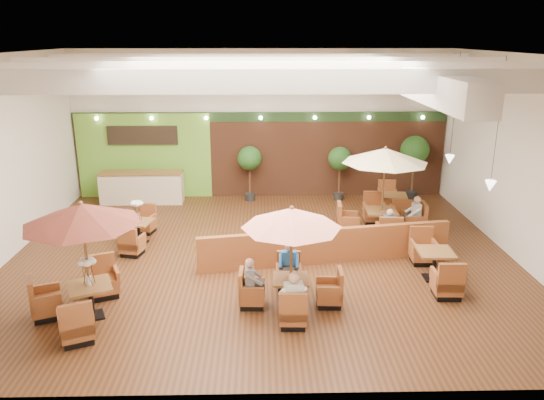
{
  "coord_description": "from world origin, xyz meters",
  "views": [
    {
      "loc": [
        -0.02,
        -13.78,
        5.95
      ],
      "look_at": [
        0.3,
        0.5,
        1.5
      ],
      "focal_mm": 35.0,
      "sensor_mm": 36.0,
      "label": 1
    }
  ],
  "objects_px": {
    "service_counter": "(142,187)",
    "table_1": "(291,238)",
    "table_2": "(384,176)",
    "diner_0": "(293,294)",
    "diner_1": "(289,261)",
    "diner_3": "(389,224)",
    "topiary_2": "(415,152)",
    "topiary_0": "(250,160)",
    "topiary_1": "(340,161)",
    "diner_2": "(252,277)",
    "table_3": "(139,228)",
    "table_5": "(393,206)",
    "diner_4": "(415,211)",
    "table_0": "(81,236)",
    "table_4": "(434,265)",
    "booth_divider": "(327,246)"
  },
  "relations": [
    {
      "from": "booth_divider",
      "to": "diner_0",
      "type": "height_order",
      "value": "diner_0"
    },
    {
      "from": "table_0",
      "to": "diner_3",
      "type": "relative_size",
      "value": 3.81
    },
    {
      "from": "topiary_2",
      "to": "diner_0",
      "type": "relative_size",
      "value": 3.0
    },
    {
      "from": "table_2",
      "to": "diner_0",
      "type": "height_order",
      "value": "table_2"
    },
    {
      "from": "diner_1",
      "to": "diner_3",
      "type": "height_order",
      "value": "diner_3"
    },
    {
      "from": "booth_divider",
      "to": "table_0",
      "type": "xyz_separation_m",
      "value": [
        -5.59,
        -2.81,
        1.43
      ]
    },
    {
      "from": "topiary_1",
      "to": "diner_1",
      "type": "height_order",
      "value": "topiary_1"
    },
    {
      "from": "diner_0",
      "to": "topiary_2",
      "type": "bearing_deg",
      "value": 53.49
    },
    {
      "from": "table_4",
      "to": "table_3",
      "type": "bearing_deg",
      "value": 163.79
    },
    {
      "from": "booth_divider",
      "to": "table_3",
      "type": "distance_m",
      "value": 5.64
    },
    {
      "from": "topiary_0",
      "to": "topiary_1",
      "type": "height_order",
      "value": "topiary_0"
    },
    {
      "from": "topiary_1",
      "to": "diner_3",
      "type": "bearing_deg",
      "value": -80.58
    },
    {
      "from": "table_1",
      "to": "table_3",
      "type": "relative_size",
      "value": 0.98
    },
    {
      "from": "table_0",
      "to": "table_3",
      "type": "relative_size",
      "value": 1.13
    },
    {
      "from": "topiary_0",
      "to": "diner_0",
      "type": "relative_size",
      "value": 2.55
    },
    {
      "from": "topiary_1",
      "to": "diner_2",
      "type": "bearing_deg",
      "value": -111.11
    },
    {
      "from": "table_5",
      "to": "diner_4",
      "type": "distance_m",
      "value": 1.85
    },
    {
      "from": "diner_4",
      "to": "topiary_1",
      "type": "bearing_deg",
      "value": 28.19
    },
    {
      "from": "table_0",
      "to": "table_4",
      "type": "height_order",
      "value": "table_0"
    },
    {
      "from": "topiary_1",
      "to": "diner_1",
      "type": "bearing_deg",
      "value": -107.31
    },
    {
      "from": "table_4",
      "to": "diner_0",
      "type": "height_order",
      "value": "diner_0"
    },
    {
      "from": "diner_4",
      "to": "topiary_2",
      "type": "bearing_deg",
      "value": -12.38
    },
    {
      "from": "table_1",
      "to": "topiary_2",
      "type": "xyz_separation_m",
      "value": [
        5.03,
        8.17,
        0.14
      ]
    },
    {
      "from": "diner_1",
      "to": "table_3",
      "type": "bearing_deg",
      "value": -32.99
    },
    {
      "from": "table_1",
      "to": "topiary_2",
      "type": "relative_size",
      "value": 1.0
    },
    {
      "from": "booth_divider",
      "to": "table_1",
      "type": "xyz_separation_m",
      "value": [
        -1.12,
        -2.4,
        1.18
      ]
    },
    {
      "from": "table_4",
      "to": "topiary_1",
      "type": "distance_m",
      "value": 7.09
    },
    {
      "from": "table_2",
      "to": "diner_1",
      "type": "bearing_deg",
      "value": -126.34
    },
    {
      "from": "booth_divider",
      "to": "topiary_1",
      "type": "xyz_separation_m",
      "value": [
        1.15,
        5.77,
        1.02
      ]
    },
    {
      "from": "table_0",
      "to": "table_4",
      "type": "relative_size",
      "value": 1.08
    },
    {
      "from": "topiary_2",
      "to": "diner_2",
      "type": "height_order",
      "value": "topiary_2"
    },
    {
      "from": "table_1",
      "to": "diner_2",
      "type": "bearing_deg",
      "value": -177.95
    },
    {
      "from": "table_3",
      "to": "table_1",
      "type": "bearing_deg",
      "value": -28.72
    },
    {
      "from": "table_1",
      "to": "service_counter",
      "type": "bearing_deg",
      "value": 124.4
    },
    {
      "from": "table_3",
      "to": "table_2",
      "type": "bearing_deg",
      "value": 17.96
    },
    {
      "from": "table_5",
      "to": "service_counter",
      "type": "bearing_deg",
      "value": 177.56
    },
    {
      "from": "service_counter",
      "to": "booth_divider",
      "type": "distance_m",
      "value": 8.32
    },
    {
      "from": "table_1",
      "to": "topiary_1",
      "type": "xyz_separation_m",
      "value": [
        2.27,
        8.17,
        -0.16
      ]
    },
    {
      "from": "table_5",
      "to": "diner_0",
      "type": "distance_m",
      "value": 8.15
    },
    {
      "from": "table_2",
      "to": "topiary_2",
      "type": "distance_m",
      "value": 4.19
    },
    {
      "from": "diner_2",
      "to": "topiary_0",
      "type": "bearing_deg",
      "value": 178.48
    },
    {
      "from": "table_1",
      "to": "diner_4",
      "type": "xyz_separation_m",
      "value": [
        4.08,
        4.48,
        -0.91
      ]
    },
    {
      "from": "table_3",
      "to": "table_5",
      "type": "distance_m",
      "value": 8.51
    },
    {
      "from": "table_5",
      "to": "diner_0",
      "type": "bearing_deg",
      "value": -110.1
    },
    {
      "from": "table_5",
      "to": "topiary_0",
      "type": "relative_size",
      "value": 1.27
    },
    {
      "from": "table_3",
      "to": "topiary_1",
      "type": "xyz_separation_m",
      "value": [
        6.58,
        4.25,
        1.02
      ]
    },
    {
      "from": "service_counter",
      "to": "table_1",
      "type": "height_order",
      "value": "table_1"
    },
    {
      "from": "table_2",
      "to": "diner_0",
      "type": "relative_size",
      "value": 3.46
    },
    {
      "from": "topiary_0",
      "to": "diner_2",
      "type": "height_order",
      "value": "topiary_0"
    },
    {
      "from": "diner_1",
      "to": "diner_2",
      "type": "relative_size",
      "value": 0.98
    }
  ]
}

